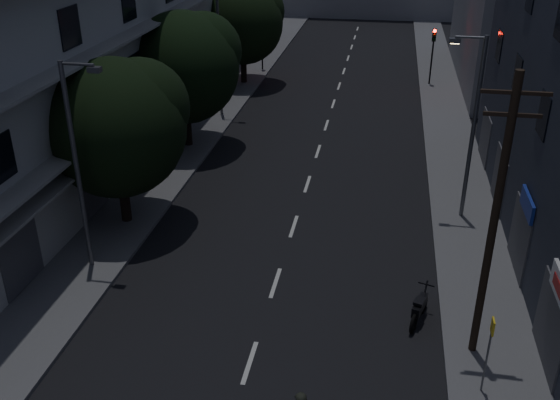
% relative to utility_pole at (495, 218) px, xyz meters
% --- Properties ---
extents(ground, '(160.00, 160.00, 0.00)m').
position_rel_utility_pole_xyz_m(ground, '(-6.89, 16.81, -4.87)').
color(ground, black).
rests_on(ground, ground).
extents(sidewalk_left, '(3.00, 90.00, 0.15)m').
position_rel_utility_pole_xyz_m(sidewalk_left, '(-14.39, 16.81, -4.79)').
color(sidewalk_left, '#565659').
rests_on(sidewalk_left, ground).
extents(sidewalk_right, '(3.00, 90.00, 0.15)m').
position_rel_utility_pole_xyz_m(sidewalk_right, '(0.61, 16.81, -4.79)').
color(sidewalk_right, '#565659').
rests_on(sidewalk_right, ground).
extents(lane_markings, '(0.15, 60.50, 0.01)m').
position_rel_utility_pole_xyz_m(lane_markings, '(-6.89, 23.06, -4.86)').
color(lane_markings, beige).
rests_on(lane_markings, ground).
extents(building_left, '(7.00, 36.00, 14.00)m').
position_rel_utility_pole_xyz_m(building_left, '(-18.86, 9.81, 2.13)').
color(building_left, '#AAAAA4').
rests_on(building_left, ground).
extents(tree_near, '(5.85, 5.85, 7.22)m').
position_rel_utility_pole_xyz_m(tree_near, '(-14.18, 6.45, -0.20)').
color(tree_near, black).
rests_on(tree_near, sidewalk_left).
extents(tree_mid, '(6.11, 6.11, 7.52)m').
position_rel_utility_pole_xyz_m(tree_mid, '(-14.27, 15.82, -0.02)').
color(tree_mid, black).
rests_on(tree_mid, sidewalk_left).
extents(tree_far, '(5.98, 5.98, 7.40)m').
position_rel_utility_pole_xyz_m(tree_far, '(-14.07, 29.23, -0.08)').
color(tree_far, black).
rests_on(tree_far, sidewalk_left).
extents(traffic_signal_far_right, '(0.28, 0.37, 4.10)m').
position_rel_utility_pole_xyz_m(traffic_signal_far_right, '(-0.16, 31.07, -1.77)').
color(traffic_signal_far_right, black).
rests_on(traffic_signal_far_right, sidewalk_right).
extents(traffic_signal_far_left, '(0.28, 0.37, 4.10)m').
position_rel_utility_pole_xyz_m(traffic_signal_far_left, '(-13.52, 33.25, -1.77)').
color(traffic_signal_far_left, black).
rests_on(traffic_signal_far_left, sidewalk_left).
extents(street_lamp_left_near, '(1.51, 0.25, 8.00)m').
position_rel_utility_pole_xyz_m(street_lamp_left_near, '(-14.07, 2.69, -0.27)').
color(street_lamp_left_near, '#55565D').
rests_on(street_lamp_left_near, sidewalk_left).
extents(street_lamp_right, '(1.51, 0.25, 8.00)m').
position_rel_utility_pole_xyz_m(street_lamp_right, '(0.31, 9.42, -0.27)').
color(street_lamp_right, '#525559').
rests_on(street_lamp_right, sidewalk_right).
extents(street_lamp_left_far, '(1.51, 0.25, 8.00)m').
position_rel_utility_pole_xyz_m(street_lamp_left_far, '(-13.75, 21.45, -0.27)').
color(street_lamp_left_far, '#515258').
rests_on(street_lamp_left_far, sidewalk_left).
extents(utility_pole, '(1.80, 0.24, 9.00)m').
position_rel_utility_pole_xyz_m(utility_pole, '(0.00, 0.00, 0.00)').
color(utility_pole, black).
rests_on(utility_pole, sidewalk_right).
extents(bus_stop_sign, '(0.06, 0.35, 2.52)m').
position_rel_utility_pole_xyz_m(bus_stop_sign, '(0.07, -1.84, -2.98)').
color(bus_stop_sign, '#595B60').
rests_on(bus_stop_sign, sidewalk_right).
extents(motorcycle, '(0.83, 1.92, 1.27)m').
position_rel_utility_pole_xyz_m(motorcycle, '(-1.65, 1.39, -4.37)').
color(motorcycle, black).
rests_on(motorcycle, ground).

